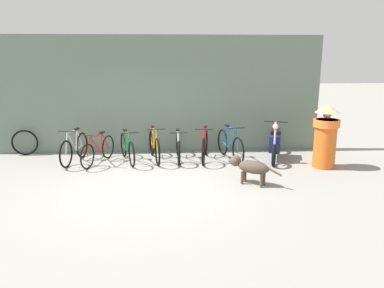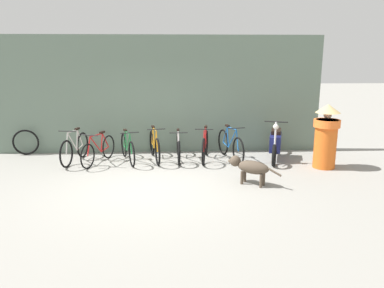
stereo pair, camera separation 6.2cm
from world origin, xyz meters
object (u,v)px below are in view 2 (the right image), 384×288
Objects in this scene: stray_dog at (250,167)px; spare_tire_left at (26,142)px; bicycle_3 at (155,146)px; bicycle_4 at (178,148)px; bicycle_1 at (99,150)px; person_in_robes at (326,135)px; bicycle_2 at (128,148)px; motorcycle at (275,143)px; bicycle_5 at (205,146)px; bicycle_6 at (230,145)px; bicycle_0 at (75,148)px.

spare_tire_left is (-5.69, 2.75, -0.03)m from stray_dog.
bicycle_4 is at bearing 79.32° from bicycle_3.
bicycle_1 is 2.20× the size of spare_tire_left.
person_in_robes is at bearing 67.41° from bicycle_3.
bicycle_3 is 4.30m from person_in_robes.
person_in_robes is at bearing -117.12° from stray_dog.
person_in_robes is (3.56, -0.89, 0.48)m from bicycle_4.
bicycle_1 is 0.97× the size of bicycle_2.
motorcycle reaches higher than bicycle_2.
bicycle_2 is at bearing -1.56° from person_in_robes.
person_in_robes is (2.86, -0.85, 0.44)m from bicycle_5.
bicycle_0 is at bearing -102.37° from bicycle_6.
bicycle_0 reaches higher than bicycle_4.
bicycle_4 is (2.66, 0.10, -0.04)m from bicycle_0.
bicycle_5 is at bearing -73.81° from motorcycle.
bicycle_6 is at bearing 112.27° from bicycle_1.
bicycle_0 reaches higher than stray_dog.
motorcycle reaches higher than spare_tire_left.
bicycle_0 is at bearing -88.66° from bicycle_4.
stray_dog is at bearing -25.76° from spare_tire_left.
motorcycle reaches higher than bicycle_4.
bicycle_2 is 3.01m from spare_tire_left.
bicycle_6 reaches higher than bicycle_0.
stray_dog is at bearing 35.51° from bicycle_4.
bicycle_3 is at bearing -9.49° from stray_dog.
bicycle_3 reaches higher than bicycle_2.
bicycle_0 is 0.64m from bicycle_1.
bicycle_3 is 2.92m from stray_dog.
bicycle_6 reaches higher than spare_tire_left.
bicycle_6 is (3.41, 0.17, 0.04)m from bicycle_1.
person_in_robes is (4.19, -0.89, 0.44)m from bicycle_3.
person_in_robes reaches higher than bicycle_1.
motorcycle is (3.88, 0.03, 0.08)m from bicycle_2.
bicycle_4 is at bearing -104.93° from bicycle_6.
person_in_robes is (1.00, -0.82, 0.37)m from motorcycle.
bicycle_3 reaches higher than stray_dog.
bicycle_4 is 1.05× the size of person_in_robes.
bicycle_6 reaches higher than bicycle_2.
bicycle_2 is 1.57× the size of stray_dog.
bicycle_1 is 1.00× the size of person_in_robes.
motorcycle is at bearing 72.67° from bicycle_2.
bicycle_1 is at bearing 0.71° from person_in_robes.
bicycle_6 is 2.39m from person_in_robes.
person_in_robes is (6.23, -0.80, 0.44)m from bicycle_0.
bicycle_0 is 2.28× the size of spare_tire_left.
bicycle_2 reaches higher than stray_dog.
motorcycle is 2.65× the size of spare_tire_left.
bicycle_0 is at bearing -108.18° from bicycle_2.
spare_tire_left is at bearing -94.10° from bicycle_1.
bicycle_5 is 0.67m from bicycle_6.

